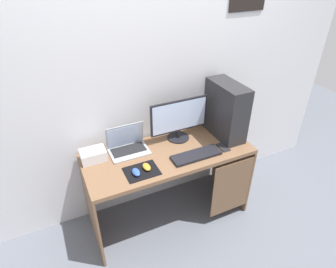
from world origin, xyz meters
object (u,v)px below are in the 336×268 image
object	(u,v)px
monitor	(179,119)
projector	(93,155)
mouse_right	(136,172)
mouse_left	(147,167)
cell_phone	(223,147)
laptop	(128,146)
keyboard	(196,155)
pc_tower	(226,110)

from	to	relation	value
monitor	projector	size ratio (longest dim) A/B	2.66
monitor	mouse_right	world-z (taller)	monitor
mouse_left	mouse_right	xyz separation A→B (m)	(-0.09, -0.02, 0.00)
mouse_right	cell_phone	world-z (taller)	mouse_right
monitor	mouse_right	xyz separation A→B (m)	(-0.52, -0.31, -0.18)
laptop	keyboard	bearing A→B (deg)	-33.99
projector	mouse_right	distance (m)	0.40
mouse_left	mouse_right	size ratio (longest dim) A/B	1.00
monitor	keyboard	size ratio (longest dim) A/B	1.27
projector	mouse_left	xyz separation A→B (m)	(0.34, -0.29, -0.02)
laptop	keyboard	distance (m)	0.58
laptop	mouse_right	distance (m)	0.33
monitor	cell_phone	xyz separation A→B (m)	(0.28, -0.29, -0.20)
keyboard	mouse_left	xyz separation A→B (m)	(-0.43, 0.02, 0.01)
mouse_left	projector	bearing A→B (deg)	139.73
pc_tower	projector	xyz separation A→B (m)	(-1.17, 0.12, -0.20)
cell_phone	mouse_right	bearing A→B (deg)	-178.94
projector	monitor	bearing A→B (deg)	-0.62
pc_tower	mouse_left	xyz separation A→B (m)	(-0.83, -0.17, -0.23)
projector	mouse_left	distance (m)	0.45
cell_phone	pc_tower	bearing A→B (deg)	55.98
pc_tower	mouse_left	bearing A→B (deg)	-168.12
laptop	mouse_left	world-z (taller)	laptop
monitor	mouse_left	world-z (taller)	monitor
pc_tower	projector	bearing A→B (deg)	174.25
monitor	laptop	bearing A→B (deg)	177.44
pc_tower	mouse_left	world-z (taller)	pc_tower
laptop	mouse_left	xyz separation A→B (m)	(0.05, -0.30, -0.02)
laptop	projector	distance (m)	0.29
laptop	keyboard	world-z (taller)	laptop
projector	keyboard	xyz separation A→B (m)	(0.77, -0.31, -0.03)
mouse_left	cell_phone	size ratio (longest dim) A/B	0.74
projector	mouse_left	bearing A→B (deg)	-40.27
monitor	mouse_right	bearing A→B (deg)	-149.14
pc_tower	mouse_left	size ratio (longest dim) A/B	5.20
pc_tower	mouse_right	bearing A→B (deg)	-167.82
pc_tower	keyboard	world-z (taller)	pc_tower
pc_tower	projector	distance (m)	1.19
laptop	mouse_right	xyz separation A→B (m)	(-0.04, -0.33, -0.02)
monitor	keyboard	bearing A→B (deg)	-88.25
monitor	keyboard	world-z (taller)	monitor
pc_tower	monitor	world-z (taller)	pc_tower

